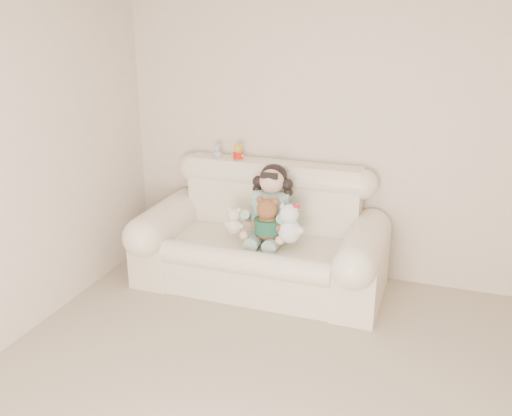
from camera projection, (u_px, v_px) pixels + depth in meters
The scene contains 8 objects.
wall_back at pixel (376, 135), 4.75m from camera, with size 4.50×4.50×0.00m, color beige.
sofa at pixel (260, 230), 4.83m from camera, with size 2.10×0.95×1.03m, color #FFEECD, non-canonical shape.
seated_child at pixel (272, 202), 4.80m from camera, with size 0.40×0.49×0.66m, color #256C56, non-canonical shape.
brown_teddy at pixel (268, 215), 4.61m from camera, with size 0.28×0.21×0.43m, color brown, non-canonical shape.
white_cat at pixel (289, 219), 4.57m from camera, with size 0.25×0.20×0.40m, color white, non-canonical shape.
cream_teddy at pixel (235, 218), 4.76m from camera, with size 0.18×0.14×0.28m, color white, non-canonical shape.
yellow_mini_bear at pixel (238, 151), 5.05m from camera, with size 0.12×0.09×0.18m, color yellow, non-canonical shape.
grey_mini_plush at pixel (217, 150), 5.12m from camera, with size 0.10×0.08×0.16m, color silver, non-canonical shape.
Camera 1 is at (0.61, -2.25, 2.31)m, focal length 39.98 mm.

